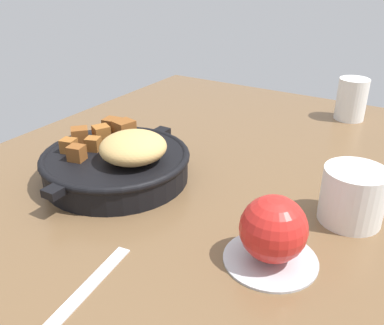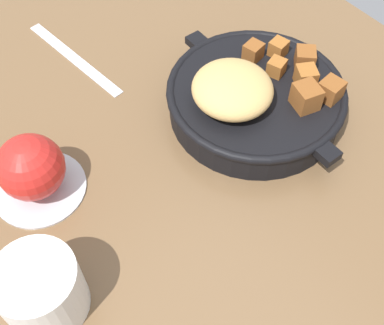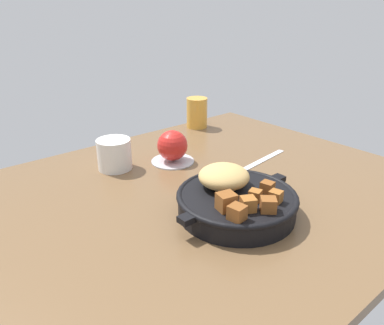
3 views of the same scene
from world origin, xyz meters
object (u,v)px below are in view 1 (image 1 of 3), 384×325
at_px(butter_knife, 69,306).
at_px(ceramic_mug_white, 353,196).
at_px(red_apple, 273,229).
at_px(cast_iron_skillet, 118,161).
at_px(white_creamer_pitcher, 352,99).

xyz_separation_m(butter_knife, ceramic_mug_white, (-0.32, 0.21, 0.04)).
height_order(red_apple, butter_knife, red_apple).
relative_size(butter_knife, ceramic_mug_white, 2.49).
bearing_deg(cast_iron_skillet, white_creamer_pitcher, 152.58).
distance_m(cast_iron_skillet, butter_knife, 0.28).
bearing_deg(butter_knife, red_apple, 133.19).
xyz_separation_m(cast_iron_skillet, white_creamer_pitcher, (-0.49, 0.25, 0.01)).
height_order(white_creamer_pitcher, ceramic_mug_white, white_creamer_pitcher).
bearing_deg(ceramic_mug_white, red_apple, -23.19).
xyz_separation_m(butter_knife, white_creamer_pitcher, (-0.73, 0.11, 0.04)).
xyz_separation_m(red_apple, ceramic_mug_white, (-0.14, 0.06, -0.01)).
height_order(cast_iron_skillet, white_creamer_pitcher, white_creamer_pitcher).
height_order(cast_iron_skillet, ceramic_mug_white, cast_iron_skillet).
bearing_deg(cast_iron_skillet, butter_knife, 29.80).
height_order(cast_iron_skillet, butter_knife, cast_iron_skillet).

